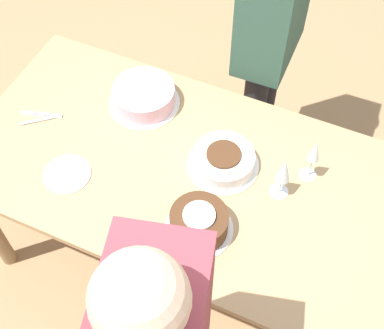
{
  "coord_description": "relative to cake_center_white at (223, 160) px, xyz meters",
  "views": [
    {
      "loc": [
        0.47,
        -1.05,
        2.44
      ],
      "look_at": [
        0.0,
        0.0,
        0.8
      ],
      "focal_mm": 50.0,
      "sensor_mm": 36.0,
      "label": 1
    }
  ],
  "objects": [
    {
      "name": "ground_plane",
      "position": [
        -0.1,
        -0.08,
        -0.79
      ],
      "size": [
        12.0,
        12.0,
        0.0
      ],
      "primitive_type": "plane",
      "color": "#A87F56"
    },
    {
      "name": "dining_table",
      "position": [
        -0.1,
        -0.08,
        -0.14
      ],
      "size": [
        1.8,
        0.89,
        0.75
      ],
      "color": "tan",
      "rests_on": "ground_plane"
    },
    {
      "name": "cake_center_white",
      "position": [
        0.0,
        0.0,
        0.0
      ],
      "size": [
        0.28,
        0.28,
        0.08
      ],
      "color": "white",
      "rests_on": "dining_table"
    },
    {
      "name": "cake_front_chocolate",
      "position": [
        0.03,
        -0.29,
        0.01
      ],
      "size": [
        0.25,
        0.25,
        0.11
      ],
      "color": "white",
      "rests_on": "dining_table"
    },
    {
      "name": "cake_back_decorated",
      "position": [
        -0.42,
        0.16,
        0.01
      ],
      "size": [
        0.3,
        0.3,
        0.09
      ],
      "color": "white",
      "rests_on": "dining_table"
    },
    {
      "name": "wine_glass_near",
      "position": [
        0.24,
        -0.03,
        0.1
      ],
      "size": [
        0.07,
        0.07,
        0.2
      ],
      "color": "silver",
      "rests_on": "dining_table"
    },
    {
      "name": "wine_glass_far",
      "position": [
        0.31,
        0.09,
        0.1
      ],
      "size": [
        0.07,
        0.07,
        0.2
      ],
      "color": "silver",
      "rests_on": "dining_table"
    },
    {
      "name": "dessert_plate_left",
      "position": [
        -0.52,
        -0.28,
        -0.03
      ],
      "size": [
        0.18,
        0.18,
        0.01
      ],
      "color": "silver",
      "rests_on": "dining_table"
    },
    {
      "name": "fork_pile",
      "position": [
        -0.77,
        -0.08,
        -0.03
      ],
      "size": [
        0.17,
        0.12,
        0.01
      ],
      "color": "silver",
      "rests_on": "dining_table"
    },
    {
      "name": "person_watching",
      "position": [
        -0.05,
        0.64,
        0.17
      ],
      "size": [
        0.23,
        0.41,
        1.6
      ],
      "rotation": [
        0.0,
        0.0,
        -1.55
      ],
      "color": "#232328",
      "rests_on": "ground_plane"
    }
  ]
}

